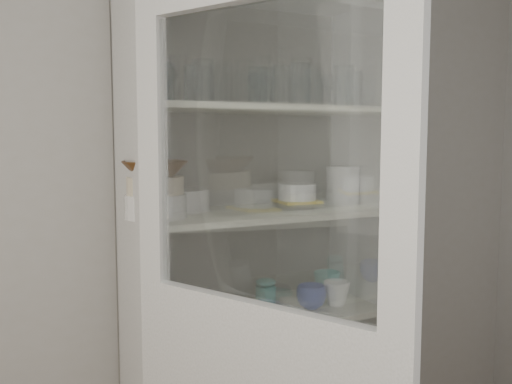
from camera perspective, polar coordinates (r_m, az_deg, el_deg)
name	(u,v)px	position (r m, az deg, el deg)	size (l,w,h in m)	color
wall_back	(188,197)	(2.34, -6.81, -0.48)	(3.60, 0.02, 2.60)	#A7A49C
pantry_cabinet	(249,287)	(2.34, -0.67, -9.45)	(1.00, 0.45, 2.10)	silver
cupboard_door	(258,383)	(1.65, 0.16, -18.58)	(0.44, 0.82, 2.00)	silver
tumbler_0	(160,80)	(1.95, -9.55, 11.01)	(0.07, 0.07, 0.15)	silver
tumbler_1	(194,84)	(1.95, -6.22, 10.71)	(0.06, 0.06, 0.12)	silver
tumbler_2	(203,81)	(1.99, -5.30, 10.99)	(0.07, 0.07, 0.15)	silver
tumbler_3	(300,84)	(2.14, 4.47, 10.68)	(0.08, 0.08, 0.15)	silver
tumbler_4	(314,87)	(2.14, 5.84, 10.39)	(0.07, 0.07, 0.13)	silver
tumbler_5	(353,89)	(2.29, 9.69, 10.08)	(0.07, 0.07, 0.14)	silver
tumbler_6	(344,86)	(2.26, 8.78, 10.39)	(0.08, 0.08, 0.15)	silver
tumbler_7	(162,84)	(2.09, -9.41, 10.63)	(0.07, 0.07, 0.14)	silver
tumbler_8	(151,84)	(2.06, -10.50, 10.56)	(0.07, 0.07, 0.14)	silver
tumbler_9	(193,86)	(2.11, -6.34, 10.50)	(0.07, 0.07, 0.14)	silver
tumbler_10	(265,87)	(2.21, 0.93, 10.42)	(0.07, 0.07, 0.14)	silver
tumbler_11	(258,86)	(2.18, 0.20, 10.51)	(0.07, 0.07, 0.15)	silver
goblet_0	(168,84)	(2.18, -8.77, 10.64)	(0.07, 0.07, 0.16)	silver
goblet_1	(255,88)	(2.31, -0.11, 10.35)	(0.07, 0.07, 0.15)	silver
goblet_2	(295,90)	(2.37, 3.92, 10.18)	(0.07, 0.07, 0.15)	silver
goblet_3	(329,90)	(2.51, 7.35, 10.06)	(0.07, 0.07, 0.17)	silver
plate_stack_front	(156,206)	(2.03, -10.00, -1.40)	(0.22, 0.22, 0.08)	white
plate_stack_back	(179,200)	(2.21, -7.70, -0.79)	(0.23, 0.23, 0.08)	white
cream_bowl	(155,185)	(2.03, -10.03, 0.65)	(0.20, 0.20, 0.06)	beige
terracotta_bowl	(155,169)	(2.02, -10.06, 2.32)	(0.23, 0.23, 0.06)	#4B280F
glass_platter	(297,205)	(2.30, 4.12, -1.31)	(0.35, 0.35, 0.02)	silver
yellow_trivet	(297,201)	(2.30, 4.13, -0.93)	(0.16, 0.16, 0.01)	yellow
white_ramekin	(297,192)	(2.30, 4.13, 0.03)	(0.15, 0.15, 0.07)	white
grey_bowl_stack	(343,185)	(2.42, 8.66, 0.67)	(0.14, 0.14, 0.16)	silver
mug_blue	(311,297)	(2.33, 5.57, -10.38)	(0.12, 0.12, 0.09)	#2238A0
mug_teal	(327,284)	(2.50, 7.09, -9.10)	(0.11, 0.11, 0.11)	#2A7B71
mug_white	(337,293)	(2.37, 8.06, -10.00)	(0.11, 0.11, 0.10)	white
teal_jar	(266,294)	(2.34, 0.99, -10.16)	(0.08, 0.08, 0.10)	#2A7B71
measuring_cups	(199,318)	(2.15, -5.70, -12.45)	(0.11, 0.11, 0.04)	#B4B5C2
white_canister	(151,304)	(2.20, -10.48, -10.98)	(0.11, 0.11, 0.13)	white
tumbler_12	(165,83)	(2.01, -9.09, 10.67)	(0.07, 0.07, 0.13)	silver
tumbler_13	(282,85)	(2.12, 2.58, 10.60)	(0.07, 0.07, 0.14)	silver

